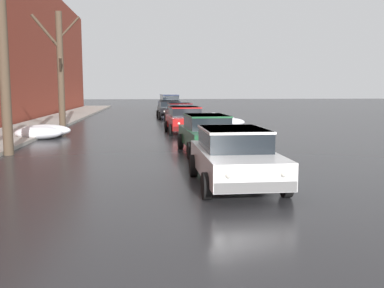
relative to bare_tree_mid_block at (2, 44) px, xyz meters
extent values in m
cube|color=black|center=(-3.70, 11.59, -2.68)|extent=(0.08, 1.10, 1.60)
ellipsoid|color=white|center=(-0.12, 6.11, -3.66)|extent=(2.50, 1.22, 0.61)
ellipsoid|color=white|center=(0.59, 6.14, -3.75)|extent=(0.54, 0.45, 0.45)
ellipsoid|color=white|center=(9.55, 12.08, -3.65)|extent=(2.55, 1.41, 0.65)
ellipsoid|color=white|center=(8.98, 11.94, -3.67)|extent=(0.72, 0.60, 0.60)
ellipsoid|color=white|center=(9.46, 12.35, -3.65)|extent=(0.77, 0.64, 0.64)
ellipsoid|color=white|center=(9.50, 14.42, -3.64)|extent=(1.84, 1.16, 0.66)
ellipsoid|color=white|center=(9.59, 14.27, -3.61)|extent=(0.86, 0.72, 0.72)
ellipsoid|color=white|center=(9.42, 14.21, -3.63)|extent=(0.83, 0.69, 0.69)
ellipsoid|color=white|center=(-0.15, 4.93, -3.66)|extent=(2.21, 1.14, 0.62)
ellipsoid|color=white|center=(0.13, 5.12, -3.66)|extent=(0.75, 0.63, 0.63)
ellipsoid|color=white|center=(0.27, 5.10, -3.66)|extent=(0.74, 0.62, 0.62)
ellipsoid|color=white|center=(10.22, 11.10, -3.70)|extent=(1.84, 1.42, 0.53)
ellipsoid|color=white|center=(9.96, 11.05, -3.68)|extent=(0.70, 0.58, 0.58)
cylinder|color=#4C3D2D|center=(0.03, -0.02, -0.23)|extent=(0.36, 0.36, 7.48)
cylinder|color=#4C3D2D|center=(0.03, 9.71, -0.60)|extent=(0.37, 0.37, 6.74)
cylinder|color=#4C3D2D|center=(0.14, 9.15, -0.28)|extent=(0.39, 1.23, 0.93)
cylinder|color=#4C3D2D|center=(0.60, 9.72, 1.88)|extent=(1.23, 0.14, 1.30)
cylinder|color=#4C3D2D|center=(-0.60, 9.24, 1.57)|extent=(1.45, 1.14, 1.81)
cube|color=silver|center=(7.25, -5.73, -3.37)|extent=(1.81, 4.12, 0.60)
cube|color=black|center=(7.24, -5.52, -2.81)|extent=(1.54, 2.15, 0.52)
cube|color=silver|center=(7.24, -5.52, -2.58)|extent=(1.57, 2.20, 0.06)
cube|color=slate|center=(7.28, -7.72, -3.55)|extent=(1.71, 0.15, 0.22)
cube|color=slate|center=(7.21, -3.73, -3.55)|extent=(1.71, 0.15, 0.22)
cylinder|color=black|center=(8.16, -6.98, -3.67)|extent=(0.19, 0.60, 0.60)
cylinder|color=black|center=(6.37, -7.01, -3.67)|extent=(0.19, 0.60, 0.60)
cylinder|color=black|center=(8.12, -4.44, -3.67)|extent=(0.19, 0.60, 0.60)
cylinder|color=black|center=(6.33, -4.47, -3.67)|extent=(0.19, 0.60, 0.60)
sphere|color=silver|center=(7.85, -7.74, -3.29)|extent=(0.14, 0.14, 0.14)
sphere|color=silver|center=(6.71, -7.76, -3.29)|extent=(0.14, 0.14, 0.14)
cube|color=#1E5633|center=(7.29, -0.17, -3.37)|extent=(1.91, 4.39, 0.60)
cube|color=black|center=(7.28, 0.05, -2.81)|extent=(1.56, 2.32, 0.52)
cube|color=#1E5633|center=(7.28, 0.05, -2.58)|extent=(1.60, 2.36, 0.06)
cube|color=black|center=(7.41, -2.27, -3.55)|extent=(1.64, 0.21, 0.22)
cube|color=black|center=(7.17, 1.93, -3.55)|extent=(1.64, 0.21, 0.22)
cylinder|color=black|center=(8.22, -1.45, -3.67)|extent=(0.21, 0.61, 0.60)
cylinder|color=black|center=(6.51, -1.55, -3.67)|extent=(0.21, 0.61, 0.60)
cylinder|color=black|center=(8.07, 1.21, -3.67)|extent=(0.21, 0.61, 0.60)
cylinder|color=black|center=(6.36, 1.11, -3.67)|extent=(0.21, 0.61, 0.60)
sphere|color=silver|center=(7.95, -2.27, -3.29)|extent=(0.14, 0.14, 0.14)
sphere|color=silver|center=(6.87, -2.33, -3.29)|extent=(0.14, 0.14, 0.14)
cube|color=red|center=(7.02, 7.16, -3.37)|extent=(2.01, 3.96, 0.60)
cube|color=black|center=(7.01, 7.35, -2.81)|extent=(1.65, 2.09, 0.52)
cube|color=red|center=(7.01, 7.35, -2.58)|extent=(1.69, 2.13, 0.06)
cube|color=#520B0B|center=(7.13, 5.28, -3.55)|extent=(1.75, 0.22, 0.22)
cube|color=#520B0B|center=(6.91, 9.03, -3.55)|extent=(1.75, 0.22, 0.22)
cylinder|color=black|center=(8.00, 6.02, -3.67)|extent=(0.22, 0.61, 0.60)
cylinder|color=black|center=(6.18, 5.91, -3.67)|extent=(0.22, 0.61, 0.60)
cylinder|color=black|center=(7.86, 8.41, -3.67)|extent=(0.22, 0.61, 0.60)
cylinder|color=black|center=(6.04, 8.30, -3.67)|extent=(0.22, 0.61, 0.60)
sphere|color=silver|center=(7.71, 5.29, -3.29)|extent=(0.14, 0.14, 0.14)
sphere|color=silver|center=(6.55, 5.22, -3.29)|extent=(0.14, 0.14, 0.14)
cube|color=maroon|center=(7.14, 13.23, -3.37)|extent=(1.93, 3.99, 0.60)
cube|color=black|center=(7.13, 13.42, -2.81)|extent=(1.58, 2.11, 0.52)
cube|color=maroon|center=(7.13, 13.42, -2.58)|extent=(1.62, 2.15, 0.06)
cube|color=black|center=(7.26, 11.34, -3.55)|extent=(1.67, 0.22, 0.22)
cube|color=black|center=(7.03, 15.12, -3.55)|extent=(1.67, 0.22, 0.22)
cylinder|color=black|center=(8.08, 12.08, -3.67)|extent=(0.22, 0.61, 0.60)
cylinder|color=black|center=(6.35, 11.97, -3.67)|extent=(0.22, 0.61, 0.60)
cylinder|color=black|center=(7.94, 14.48, -3.67)|extent=(0.22, 0.61, 0.60)
cylinder|color=black|center=(6.20, 14.38, -3.67)|extent=(0.22, 0.61, 0.60)
sphere|color=silver|center=(7.81, 11.34, -3.29)|extent=(0.14, 0.14, 0.14)
sphere|color=silver|center=(6.71, 11.27, -3.29)|extent=(0.14, 0.14, 0.14)
cube|color=black|center=(6.69, 18.88, -3.37)|extent=(1.96, 4.05, 0.60)
cube|color=black|center=(6.68, 19.08, -2.81)|extent=(1.63, 2.13, 0.52)
cube|color=black|center=(6.68, 19.08, -2.58)|extent=(1.67, 2.17, 0.06)
cube|color=black|center=(6.77, 16.95, -3.55)|extent=(1.77, 0.19, 0.22)
cube|color=black|center=(6.61, 20.82, -3.55)|extent=(1.77, 0.19, 0.22)
cylinder|color=black|center=(7.66, 17.69, -3.67)|extent=(0.20, 0.61, 0.60)
cylinder|color=black|center=(5.82, 17.62, -3.67)|extent=(0.20, 0.61, 0.60)
cylinder|color=black|center=(7.56, 20.15, -3.67)|extent=(0.20, 0.61, 0.60)
cylinder|color=black|center=(5.72, 20.08, -3.67)|extent=(0.20, 0.61, 0.60)
sphere|color=silver|center=(7.35, 16.94, -3.29)|extent=(0.14, 0.14, 0.14)
sphere|color=silver|center=(6.19, 16.89, -3.29)|extent=(0.14, 0.14, 0.14)
cube|color=navy|center=(6.96, 26.41, -3.23)|extent=(2.09, 4.82, 0.80)
cube|color=black|center=(6.96, 26.46, -2.49)|extent=(1.74, 3.39, 0.68)
cube|color=navy|center=(6.96, 26.46, -2.18)|extent=(1.78, 3.46, 0.06)
cube|color=black|center=(7.12, 24.11, -3.51)|extent=(1.74, 0.24, 0.22)
cube|color=black|center=(6.81, 28.71, -3.51)|extent=(1.74, 0.24, 0.22)
cylinder|color=black|center=(7.96, 25.02, -3.63)|extent=(0.23, 0.69, 0.68)
cylinder|color=black|center=(6.15, 24.90, -3.63)|extent=(0.23, 0.69, 0.68)
cylinder|color=black|center=(7.77, 27.93, -3.63)|extent=(0.23, 0.69, 0.68)
cylinder|color=black|center=(5.96, 27.81, -3.63)|extent=(0.23, 0.69, 0.68)
sphere|color=silver|center=(7.69, 24.12, -3.15)|extent=(0.14, 0.14, 0.14)
sphere|color=silver|center=(6.54, 24.05, -3.15)|extent=(0.14, 0.14, 0.14)
camera|label=1|loc=(5.20, -16.13, -1.57)|focal=40.53mm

